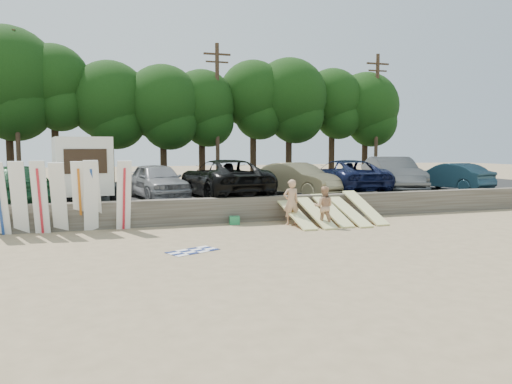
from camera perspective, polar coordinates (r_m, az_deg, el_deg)
ground at (r=17.54m, az=2.08°, el=-4.76°), size 120.00×120.00×0.00m
seawall at (r=20.27m, az=-0.89°, el=-1.96°), size 44.00×0.50×1.00m
parking_lot at (r=27.48m, az=-5.62°, el=-0.39°), size 44.00×14.50×0.70m
treeline at (r=34.22m, az=-10.09°, el=10.99°), size 33.38×6.23×9.57m
utility_poles at (r=33.25m, az=-4.43°, el=9.37°), size 25.80×0.26×9.00m
box_trailer at (r=22.72m, az=-19.39°, el=2.89°), size 2.80×4.48×2.72m
car_1 at (r=22.16m, az=-25.86°, el=0.85°), size 3.44×5.35×1.70m
car_2 at (r=22.79m, az=-11.22°, el=1.26°), size 2.64×4.94×1.60m
car_3 at (r=22.91m, az=-3.66°, el=1.56°), size 3.31×6.45×1.74m
car_4 at (r=23.89m, az=4.77°, el=1.47°), size 3.42×4.96×1.55m
car_5 at (r=25.77m, az=10.06°, el=1.81°), size 3.19×6.14×1.65m
car_6 at (r=26.93m, az=15.32°, el=1.99°), size 3.24×5.74×1.79m
car_7 at (r=28.58m, az=21.34°, el=1.65°), size 2.56×4.64×1.45m
surfboard_upright_1 at (r=18.92m, az=-25.47°, el=-0.63°), size 0.55×0.66×2.55m
surfboard_upright_2 at (r=18.73m, az=-23.46°, el=-0.59°), size 0.58×0.63×2.56m
surfboard_upright_3 at (r=18.71m, az=-21.63°, el=-0.63°), size 0.57×0.87×2.50m
surfboard_upright_4 at (r=18.89m, az=-19.48°, el=-0.47°), size 0.56×0.77×2.53m
surfboard_upright_5 at (r=18.77m, az=-18.36°, el=-0.42°), size 0.54×0.60×2.56m
surfboard_upright_6 at (r=18.89m, az=-18.09°, el=-0.44°), size 0.63×0.85×2.52m
surfboard_upright_7 at (r=18.64m, az=-14.87°, el=-0.39°), size 0.57×0.71×2.54m
surfboard_low_0 at (r=19.39m, az=4.54°, el=-2.48°), size 0.56×2.90×0.89m
surfboard_low_1 at (r=19.64m, az=6.73°, el=-2.27°), size 0.56×2.88×0.98m
surfboard_low_2 at (r=20.11m, az=8.58°, el=-2.04°), size 0.56×2.86×1.03m
surfboard_low_3 at (r=20.26m, az=10.53°, el=-2.13°), size 0.56×2.89×0.95m
surfboard_low_4 at (r=20.83m, az=12.32°, el=-1.71°), size 0.56×2.83×1.12m
beachgoer_a at (r=19.42m, az=4.03°, el=-1.16°), size 0.65×0.43×1.76m
beachgoer_b at (r=18.99m, az=7.76°, el=-1.67°), size 0.94×0.87×1.55m
cooler at (r=19.53m, az=-2.48°, el=-3.25°), size 0.42×0.35×0.32m
gear_bag at (r=20.51m, az=5.30°, el=-3.00°), size 0.34×0.31×0.22m
beach_towel at (r=14.74m, az=-7.25°, el=-6.71°), size 1.98×1.98×0.00m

